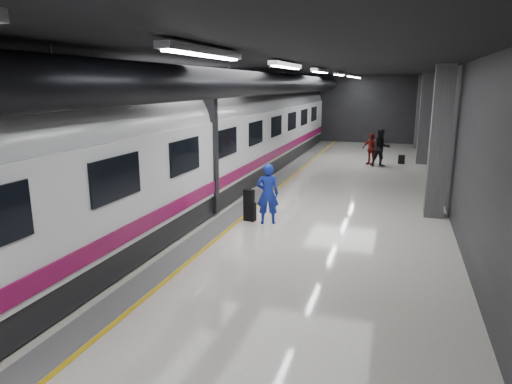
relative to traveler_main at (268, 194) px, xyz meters
The scene contains 9 objects.
ground 0.92m from the traveler_main, 74.62° to the left, with size 40.00×40.00×0.00m, color silver.
platform_hall 2.94m from the traveler_main, 99.76° to the left, with size 10.02×40.02×4.51m.
train 3.40m from the traveler_main, behind, with size 3.05×38.00×4.05m.
traveler_main is the anchor object (origin of this frame).
suitcase_main 0.84m from the traveler_main, 169.05° to the left, with size 0.33×0.21×0.55m, color black.
shoulder_bag 0.61m from the traveler_main, behind, with size 0.30×0.16×0.40m, color black.
traveler_far_a 11.04m from the traveler_main, 76.11° to the left, with size 0.90×0.70×1.84m, color black.
traveler_far_b 11.40m from the traveler_main, 79.10° to the left, with size 0.93×0.39×1.58m, color maroon.
suitcase_far 12.41m from the traveler_main, 72.87° to the left, with size 0.31×0.20×0.45m, color black.
Camera 1 is at (3.43, -12.45, 3.93)m, focal length 32.00 mm.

